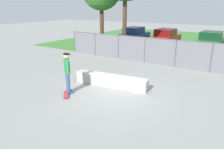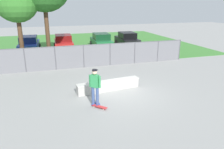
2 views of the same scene
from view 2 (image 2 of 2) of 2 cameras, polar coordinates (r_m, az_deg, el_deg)
The scene contains 11 objects.
ground_plane at distance 12.06m, azimuth 2.56°, elevation -5.00°, with size 80.00×80.00×0.00m, color gray.
grass_strip at distance 27.23m, azimuth -8.92°, elevation 7.84°, with size 26.82×20.00×0.02m, color #3D7A33.
concrete_ledge at distance 12.39m, azimuth -0.91°, elevation -2.89°, with size 3.74×0.92×0.58m.
skateboarder at distance 10.29m, azimuth -4.48°, elevation -3.00°, with size 0.49×0.43×1.84m.
skateboard at distance 10.44m, azimuth -3.30°, elevation -8.39°, with size 0.68×0.73×0.09m.
chainlink_fence at distance 17.10m, azimuth -3.92°, elevation 5.28°, with size 14.89×0.07×1.77m.
tree_near_left at distance 17.59m, azimuth -23.83°, elevation 17.22°, with size 3.11×3.11×6.51m.
car_blue at distance 23.68m, azimuth -20.90°, elevation 7.42°, with size 2.14×4.26×1.66m.
car_red at distance 23.70m, azimuth -12.57°, elevation 8.17°, with size 2.14×4.26×1.66m.
car_green at distance 24.29m, azimuth -2.86°, elevation 8.81°, with size 2.14×4.26×1.66m.
car_black at distance 25.23m, azimuth 3.94°, elevation 9.13°, with size 2.14×4.26×1.66m.
Camera 2 is at (-3.76, -10.45, 4.71)m, focal length 34.93 mm.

